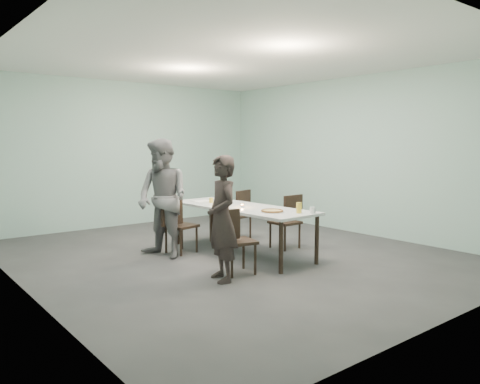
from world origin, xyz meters
TOP-DOWN VIEW (x-y plane):
  - ground at (0.00, 0.00)m, footprint 7.00×7.00m
  - room_shell at (0.00, 0.00)m, footprint 6.02×7.02m
  - table at (0.17, -0.03)m, footprint 1.02×2.64m
  - chair_near_left at (-0.65, -0.88)m, footprint 0.64×0.50m
  - chair_far_left at (-0.62, 0.58)m, footprint 0.64×0.50m
  - chair_near_right at (1.05, -0.19)m, footprint 0.61×0.43m
  - chair_far_right at (0.90, 0.90)m, footprint 0.65×0.52m
  - diner_near at (-0.93, -1.02)m, footprint 0.51×0.66m
  - diner_far at (-0.90, 0.51)m, footprint 0.89×1.02m
  - pizza at (0.11, -0.82)m, footprint 0.34×0.34m
  - side_plate at (0.29, -0.69)m, footprint 0.18×0.18m
  - beer_glass at (0.36, -1.11)m, footprint 0.08×0.08m
  - water_tumbler at (0.49, -1.25)m, footprint 0.08×0.08m
  - tealight at (0.11, -0.14)m, footprint 0.06×0.06m
  - amber_tumbler at (0.06, 0.61)m, footprint 0.07×0.07m
  - menu at (0.05, 0.87)m, footprint 0.31×0.23m

SIDE VIEW (x-z plane):
  - ground at x=0.00m, z-range 0.00..0.00m
  - chair_near_left at x=-0.65m, z-range 0.07..0.94m
  - chair_far_left at x=-0.62m, z-range 0.07..0.94m
  - chair_near_right at x=1.05m, z-range 0.07..0.94m
  - chair_far_right at x=0.90m, z-range 0.07..0.94m
  - table at x=0.17m, z-range 0.32..1.07m
  - menu at x=0.05m, z-range 0.75..0.76m
  - side_plate at x=0.29m, z-range 0.75..0.76m
  - pizza at x=0.11m, z-range 0.75..0.79m
  - tealight at x=0.11m, z-range 0.75..0.79m
  - amber_tumbler at x=0.06m, z-range 0.75..0.83m
  - diner_near at x=-0.93m, z-range 0.00..1.59m
  - water_tumbler at x=0.49m, z-range 0.75..0.84m
  - beer_glass at x=0.36m, z-range 0.75..0.90m
  - diner_far at x=-0.90m, z-range 0.00..1.80m
  - room_shell at x=0.00m, z-range 0.52..3.53m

